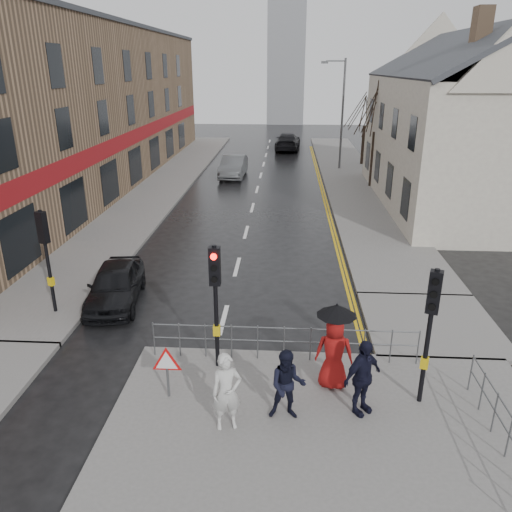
# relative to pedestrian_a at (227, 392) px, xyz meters

# --- Properties ---
(ground) EXTENTS (120.00, 120.00, 0.00)m
(ground) POSITION_rel_pedestrian_a_xyz_m (-0.74, 2.19, -1.05)
(ground) COLOR black
(ground) RESTS_ON ground
(near_pavement) EXTENTS (10.00, 9.00, 0.14)m
(near_pavement) POSITION_rel_pedestrian_a_xyz_m (2.26, -1.31, -0.98)
(near_pavement) COLOR #605E5B
(near_pavement) RESTS_ON ground
(left_pavement) EXTENTS (4.00, 44.00, 0.14)m
(left_pavement) POSITION_rel_pedestrian_a_xyz_m (-7.24, 25.19, -0.98)
(left_pavement) COLOR #605E5B
(left_pavement) RESTS_ON ground
(right_pavement) EXTENTS (4.00, 40.00, 0.14)m
(right_pavement) POSITION_rel_pedestrian_a_xyz_m (5.76, 27.19, -0.98)
(right_pavement) COLOR #605E5B
(right_pavement) RESTS_ON ground
(pavement_bridge_right) EXTENTS (4.00, 4.20, 0.14)m
(pavement_bridge_right) POSITION_rel_pedestrian_a_xyz_m (5.76, 5.19, -0.98)
(pavement_bridge_right) COLOR #605E5B
(pavement_bridge_right) RESTS_ON ground
(building_left_terrace) EXTENTS (8.00, 42.00, 10.00)m
(building_left_terrace) POSITION_rel_pedestrian_a_xyz_m (-12.74, 24.19, 3.95)
(building_left_terrace) COLOR #8E6E52
(building_left_terrace) RESTS_ON ground
(building_right_cream) EXTENTS (9.00, 16.40, 10.10)m
(building_right_cream) POSITION_rel_pedestrian_a_xyz_m (11.26, 20.19, 3.73)
(building_right_cream) COLOR beige
(building_right_cream) RESTS_ON ground
(church_tower) EXTENTS (5.00, 5.00, 18.00)m
(church_tower) POSITION_rel_pedestrian_a_xyz_m (0.76, 64.19, 7.95)
(church_tower) COLOR gray
(church_tower) RESTS_ON ground
(traffic_signal_near_left) EXTENTS (0.28, 0.27, 3.40)m
(traffic_signal_near_left) POSITION_rel_pedestrian_a_xyz_m (-0.54, 2.38, 1.41)
(traffic_signal_near_left) COLOR black
(traffic_signal_near_left) RESTS_ON near_pavement
(traffic_signal_near_right) EXTENTS (0.34, 0.33, 3.40)m
(traffic_signal_near_right) POSITION_rel_pedestrian_a_xyz_m (4.46, 1.18, 1.41)
(traffic_signal_near_right) COLOR black
(traffic_signal_near_right) RESTS_ON near_pavement
(traffic_signal_far_left) EXTENTS (0.34, 0.33, 3.40)m
(traffic_signal_far_left) POSITION_rel_pedestrian_a_xyz_m (-6.23, 5.19, 1.41)
(traffic_signal_far_left) COLOR black
(traffic_signal_far_left) RESTS_ON left_pavement
(guard_railing_front) EXTENTS (7.14, 0.04, 1.00)m
(guard_railing_front) POSITION_rel_pedestrian_a_xyz_m (1.21, 2.79, -0.19)
(guard_railing_front) COLOR #595B5E
(guard_railing_front) RESTS_ON near_pavement
(guard_railing_side) EXTENTS (0.04, 4.54, 1.00)m
(guard_railing_side) POSITION_rel_pedestrian_a_xyz_m (5.76, -0.56, -0.20)
(guard_railing_side) COLOR #595B5E
(guard_railing_side) RESTS_ON near_pavement
(warning_sign) EXTENTS (0.80, 0.07, 1.35)m
(warning_sign) POSITION_rel_pedestrian_a_xyz_m (-1.54, 0.98, -0.01)
(warning_sign) COLOR #595B5E
(warning_sign) RESTS_ON near_pavement
(street_lamp) EXTENTS (1.83, 0.25, 8.00)m
(street_lamp) POSITION_rel_pedestrian_a_xyz_m (5.08, 30.19, 3.66)
(street_lamp) COLOR #595B5E
(street_lamp) RESTS_ON right_pavement
(tree_near) EXTENTS (2.40, 2.40, 6.58)m
(tree_near) POSITION_rel_pedestrian_a_xyz_m (6.76, 24.19, 4.09)
(tree_near) COLOR black
(tree_near) RESTS_ON right_pavement
(tree_far) EXTENTS (2.40, 2.40, 5.64)m
(tree_far) POSITION_rel_pedestrian_a_xyz_m (7.26, 32.19, 3.38)
(tree_far) COLOR black
(tree_far) RESTS_ON right_pavement
(pedestrian_a) EXTENTS (0.75, 0.60, 1.81)m
(pedestrian_a) POSITION_rel_pedestrian_a_xyz_m (0.00, 0.00, 0.00)
(pedestrian_a) COLOR beige
(pedestrian_a) RESTS_ON near_pavement
(pedestrian_b) EXTENTS (0.83, 0.65, 1.69)m
(pedestrian_b) POSITION_rel_pedestrian_a_xyz_m (1.31, 0.41, -0.06)
(pedestrian_b) COLOR black
(pedestrian_b) RESTS_ON near_pavement
(pedestrian_with_umbrella) EXTENTS (1.00, 0.96, 2.24)m
(pedestrian_with_umbrella) POSITION_rel_pedestrian_a_xyz_m (2.43, 1.67, 0.27)
(pedestrian_with_umbrella) COLOR maroon
(pedestrian_with_umbrella) RESTS_ON near_pavement
(pedestrian_d) EXTENTS (1.13, 1.03, 1.85)m
(pedestrian_d) POSITION_rel_pedestrian_a_xyz_m (2.99, 0.70, 0.02)
(pedestrian_d) COLOR black
(pedestrian_d) RESTS_ON near_pavement
(car_parked) EXTENTS (2.12, 4.18, 1.36)m
(car_parked) POSITION_rel_pedestrian_a_xyz_m (-4.53, 6.19, -0.36)
(car_parked) COLOR black
(car_parked) RESTS_ON ground
(car_mid) EXTENTS (1.78, 4.68, 1.53)m
(car_mid) POSITION_rel_pedestrian_a_xyz_m (-2.69, 26.97, -0.28)
(car_mid) COLOR #494C4E
(car_mid) RESTS_ON ground
(car_far) EXTENTS (2.56, 5.62, 1.59)m
(car_far) POSITION_rel_pedestrian_a_xyz_m (1.21, 39.80, -0.25)
(car_far) COLOR black
(car_far) RESTS_ON ground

